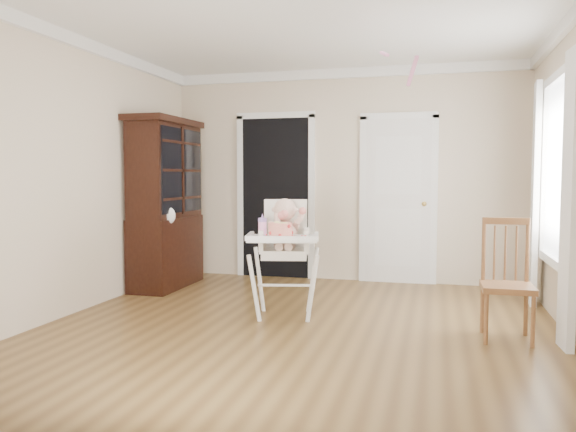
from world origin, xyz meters
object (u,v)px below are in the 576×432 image
(high_chair, at_px, (285,243))
(sippy_cup, at_px, (262,226))
(china_cabinet, at_px, (166,203))
(dining_chair, at_px, (507,283))
(cake, at_px, (280,230))

(high_chair, height_order, sippy_cup, high_chair)
(china_cabinet, bearing_deg, dining_chair, -19.20)
(high_chair, height_order, dining_chair, high_chair)
(high_chair, bearing_deg, cake, -95.79)
(cake, xyz_separation_m, dining_chair, (1.93, -0.01, -0.39))
(cake, height_order, china_cabinet, china_cabinet)
(china_cabinet, bearing_deg, cake, -35.72)
(dining_chair, bearing_deg, china_cabinet, 160.28)
(high_chair, distance_m, cake, 0.29)
(sippy_cup, relative_size, dining_chair, 0.20)
(high_chair, xyz_separation_m, china_cabinet, (-1.76, 1.04, 0.31))
(dining_chair, bearing_deg, cake, 179.24)
(sippy_cup, height_order, dining_chair, sippy_cup)
(high_chair, relative_size, sippy_cup, 5.69)
(sippy_cup, height_order, china_cabinet, china_cabinet)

